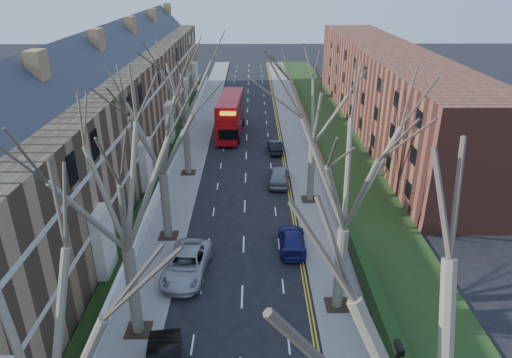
{
  "coord_description": "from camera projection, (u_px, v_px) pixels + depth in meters",
  "views": [
    {
      "loc": [
        0.66,
        -13.7,
        18.25
      ],
      "look_at": [
        0.96,
        19.79,
        3.1
      ],
      "focal_mm": 32.0,
      "sensor_mm": 36.0,
      "label": 1
    }
  ],
  "objects": [
    {
      "name": "pavement_right",
      "position": [
        296.0,
        137.0,
        55.56
      ],
      "size": [
        3.0,
        102.0,
        0.12
      ],
      "primitive_type": "cube",
      "color": "slate",
      "rests_on": "ground"
    },
    {
      "name": "car_right_mid",
      "position": [
        279.0,
        176.0,
        43.05
      ],
      "size": [
        2.35,
        4.84,
        1.59
      ],
      "primitive_type": "imported",
      "rotation": [
        0.0,
        0.0,
        3.04
      ],
      "color": "gray",
      "rests_on": "ground"
    },
    {
      "name": "tree_right_mid",
      "position": [
        350.0,
        159.0,
        23.4
      ],
      "size": [
        10.5,
        10.5,
        14.71
      ],
      "color": "brown",
      "rests_on": "ground"
    },
    {
      "name": "front_wall_left",
      "position": [
        173.0,
        157.0,
        47.93
      ],
      "size": [
        0.3,
        78.0,
        1.0
      ],
      "color": "white",
      "rests_on": "ground"
    },
    {
      "name": "car_right_near",
      "position": [
        292.0,
        240.0,
        32.95
      ],
      "size": [
        1.99,
        4.68,
        1.34
      ],
      "primitive_type": "imported",
      "rotation": [
        0.0,
        0.0,
        3.12
      ],
      "color": "navy",
      "rests_on": "ground"
    },
    {
      "name": "tree_left_dist",
      "position": [
        182.0,
        78.0,
        41.53
      ],
      "size": [
        10.5,
        10.5,
        14.71
      ],
      "color": "brown",
      "rests_on": "ground"
    },
    {
      "name": "car_left_far",
      "position": [
        187.0,
        264.0,
        29.96
      ],
      "size": [
        3.13,
        5.89,
        1.58
      ],
      "primitive_type": "imported",
      "rotation": [
        0.0,
        0.0,
        -0.09
      ],
      "color": "#A9A9AF",
      "rests_on": "ground"
    },
    {
      "name": "tree_left_mid",
      "position": [
        118.0,
        175.0,
        21.48
      ],
      "size": [
        10.5,
        10.5,
        14.71
      ],
      "color": "brown",
      "rests_on": "ground"
    },
    {
      "name": "tree_left_far",
      "position": [
        158.0,
        120.0,
        30.72
      ],
      "size": [
        10.15,
        10.15,
        14.22
      ],
      "color": "brown",
      "rests_on": "ground"
    },
    {
      "name": "flats_right",
      "position": [
        385.0,
        89.0,
        57.27
      ],
      "size": [
        13.97,
        54.0,
        10.0
      ],
      "color": "brown",
      "rests_on": "ground"
    },
    {
      "name": "tree_left_near",
      "position": [
        24.0,
        342.0,
        12.63
      ],
      "size": [
        9.8,
        9.8,
        13.73
      ],
      "color": "brown",
      "rests_on": "ground"
    },
    {
      "name": "tree_right_far",
      "position": [
        315.0,
        97.0,
        36.28
      ],
      "size": [
        10.15,
        10.15,
        14.22
      ],
      "color": "brown",
      "rests_on": "ground"
    },
    {
      "name": "double_decker_bus",
      "position": [
        230.0,
        116.0,
        55.79
      ],
      "size": [
        3.25,
        11.13,
        4.6
      ],
      "rotation": [
        0.0,
        0.0,
        3.09
      ],
      "color": "#AA0C0E",
      "rests_on": "ground"
    },
    {
      "name": "terrace_left",
      "position": [
        110.0,
        112.0,
        45.86
      ],
      "size": [
        9.7,
        78.0,
        13.6
      ],
      "color": "brown",
      "rests_on": "ground"
    },
    {
      "name": "pavement_left",
      "position": [
        197.0,
        137.0,
        55.46
      ],
      "size": [
        3.0,
        102.0,
        0.12
      ],
      "primitive_type": "cube",
      "color": "slate",
      "rests_on": "ground"
    },
    {
      "name": "grass_verge_right",
      "position": [
        333.0,
        136.0,
        55.56
      ],
      "size": [
        6.0,
        102.0,
        0.06
      ],
      "color": "#1D3212",
      "rests_on": "ground"
    },
    {
      "name": "car_right_far",
      "position": [
        275.0,
        147.0,
        50.72
      ],
      "size": [
        1.63,
        4.03,
        1.3
      ],
      "primitive_type": "imported",
      "rotation": [
        0.0,
        0.0,
        3.21
      ],
      "color": "black",
      "rests_on": "ground"
    }
  ]
}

